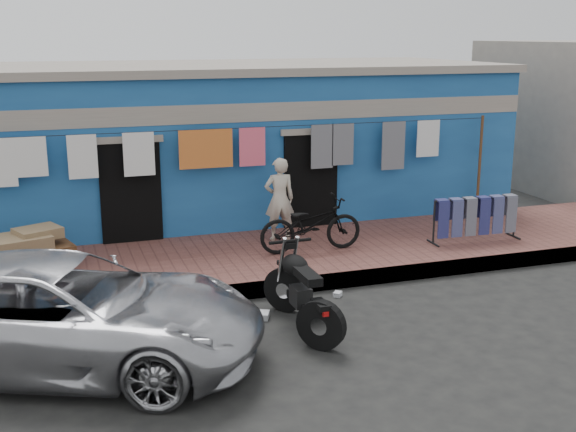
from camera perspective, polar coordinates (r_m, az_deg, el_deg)
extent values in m
plane|color=black|center=(10.15, 3.63, -8.95)|extent=(80.00, 80.00, 0.00)
cube|color=brown|center=(12.76, -1.43, -3.42)|extent=(28.00, 3.00, 0.25)
cube|color=gray|center=(11.46, 0.72, -5.50)|extent=(28.00, 0.10, 0.25)
cube|color=#1B4C89|center=(16.21, -5.65, 5.67)|extent=(12.00, 5.00, 3.20)
cube|color=#9E9384|center=(13.74, -3.43, 8.17)|extent=(12.00, 0.14, 0.35)
cube|color=#9E9384|center=(16.05, -5.80, 11.61)|extent=(12.20, 5.20, 0.16)
cube|color=black|center=(13.50, -12.29, 1.31)|extent=(1.10, 0.10, 2.10)
cube|color=black|center=(14.29, 1.79, 2.33)|extent=(1.10, 0.10, 2.10)
cylinder|color=brown|center=(15.70, 14.89, 3.87)|extent=(0.06, 0.06, 2.10)
cylinder|color=black|center=(13.47, -3.06, 6.99)|extent=(10.00, 0.01, 0.01)
cube|color=silver|center=(13.04, -19.59, 4.42)|extent=(0.50, 0.02, 0.69)
cube|color=silver|center=(13.06, -15.92, 4.52)|extent=(0.50, 0.02, 0.77)
cube|color=silver|center=(13.14, -11.70, 4.80)|extent=(0.55, 0.02, 0.78)
cube|color=#CC4C26|center=(13.33, -6.50, 5.29)|extent=(1.00, 0.02, 0.71)
cube|color=#E9566F|center=(13.53, -2.84, 5.48)|extent=(0.50, 0.02, 0.72)
cube|color=slate|center=(13.98, 2.71, 5.50)|extent=(0.45, 0.02, 0.85)
cube|color=slate|center=(14.14, 4.35, 5.65)|extent=(0.45, 0.02, 0.81)
cube|color=slate|center=(14.61, 8.32, 5.52)|extent=(0.50, 0.02, 0.96)
cube|color=silver|center=(14.95, 11.01, 6.03)|extent=(0.50, 0.02, 0.74)
imported|color=#BBBBC0|center=(9.26, -17.38, -7.24)|extent=(5.50, 4.05, 1.41)
imported|color=beige|center=(13.32, -0.68, 1.35)|extent=(0.58, 0.40, 1.55)
imported|color=black|center=(12.65, 1.81, -0.19)|extent=(1.85, 0.68, 1.19)
cube|color=silver|center=(10.98, 0.71, -6.84)|extent=(0.25, 0.24, 0.09)
cube|color=silver|center=(11.37, 3.94, -6.18)|extent=(0.18, 0.18, 0.07)
cube|color=silver|center=(10.51, -2.03, -7.85)|extent=(0.26, 0.28, 0.09)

